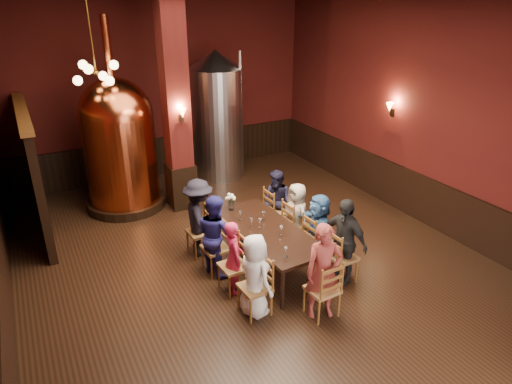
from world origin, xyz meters
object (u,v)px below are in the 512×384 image
person_2 (215,235)px  copper_kettle (119,143)px  dining_table (268,232)px  steel_vessel (217,116)px  rose_vase (231,199)px  person_1 (233,257)px  person_0 (255,276)px

person_2 → copper_kettle: 3.58m
dining_table → steel_vessel: steel_vessel is taller
person_2 → rose_vase: person_2 is taller
person_1 → rose_vase: size_ratio=3.83×
person_1 → steel_vessel: bearing=-11.1°
dining_table → person_2: size_ratio=1.69×
dining_table → person_0: size_ratio=1.83×
person_0 → person_2: size_ratio=0.92×
person_1 → steel_vessel: steel_vessel is taller
dining_table → person_0: 1.31m
person_0 → person_1: size_ratio=1.06×
person_0 → person_2: 1.33m
person_1 → steel_vessel: (1.87, 4.85, 0.99)m
copper_kettle → steel_vessel: (2.65, 0.77, 0.12)m
person_2 → copper_kettle: bearing=-1.9°
person_2 → rose_vase: bearing=-56.5°
person_0 → rose_vase: size_ratio=4.05×
person_0 → person_1: (-0.03, 0.67, -0.04)m
dining_table → steel_vessel: 4.69m
person_0 → copper_kettle: bearing=0.6°
copper_kettle → rose_vase: size_ratio=12.51×
copper_kettle → steel_vessel: size_ratio=1.27×
steel_vessel → person_0: bearing=-108.5°
dining_table → steel_vessel: bearing=74.4°
steel_vessel → rose_vase: (-1.27, -3.49, -0.65)m
person_0 → steel_vessel: 5.89m
copper_kettle → rose_vase: bearing=-62.9°
person_0 → rose_vase: person_0 is taller
copper_kettle → rose_vase: copper_kettle is taller
copper_kettle → rose_vase: 3.09m
person_2 → steel_vessel: size_ratio=0.45×
person_1 → copper_kettle: size_ratio=0.31×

